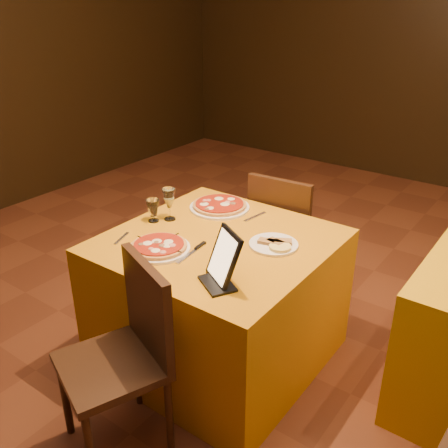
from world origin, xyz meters
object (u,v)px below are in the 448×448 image
Objects in this scene: main_table at (219,299)px; pizza_far at (220,206)px; water_glass at (153,211)px; tablet at (224,257)px; pizza_near at (159,247)px; chair_main_near at (111,366)px; chair_main_far at (290,236)px; wine_glass at (169,204)px.

pizza_far reaches higher than main_table.
tablet reaches higher than water_glass.
pizza_near is 0.36m from water_glass.
chair_main_near is 1.18m from pizza_far.
main_table is 0.79m from chair_main_far.
chair_main_far is 1.12m from pizza_near.
main_table is 5.79× the size of wine_glass.
pizza_far is 2.75× the size of water_glass.
wine_glass is (-0.13, -0.29, 0.08)m from pizza_far.
chair_main_far is 7.00× the size of water_glass.
chair_main_far reaches higher than water_glass.
chair_main_far is at bearing 133.72° from tablet.
pizza_far is at bearing 125.97° from main_table.
chair_main_near reaches higher than main_table.
water_glass is (-0.26, 0.24, 0.05)m from pizza_near.
chair_main_far is at bearing 90.00° from main_table.
chair_main_near is 2.54× the size of pizza_far.
pizza_far is at bearing 123.91° from chair_main_near.
wine_glass reaches higher than pizza_far.
wine_glass is 1.46× the size of water_glass.
main_table is 0.62m from water_glass.
wine_glass is at bearing -114.63° from pizza_far.
chair_main_near is (-0.00, -0.78, 0.08)m from main_table.
tablet is (0.50, -0.64, 0.10)m from pizza_far.
tablet is at bearing -5.19° from pizza_near.
water_glass is at bearing -117.66° from pizza_far.
water_glass is at bearing -171.33° from tablet.
main_table is 3.51× the size of pizza_near.
main_table is 3.08× the size of pizza_far.
main_table is 0.60m from wine_glass.
chair_main_near is 0.94m from water_glass.
wine_glass is at bearing 59.92° from chair_main_far.
chair_main_far is (-0.00, 0.79, 0.08)m from main_table.
pizza_near is 0.38m from wine_glass.
water_glass is (-0.19, -0.37, 0.05)m from pizza_far.
wine_glass reaches higher than pizza_near.
water_glass is 0.53× the size of tablet.
tablet is (0.26, -0.31, 0.49)m from main_table.
tablet is at bearing -28.64° from wine_glass.
chair_main_near is at bearing -77.84° from pizza_far.
pizza_near is 1.29× the size of tablet.
main_table is 8.46× the size of water_glass.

